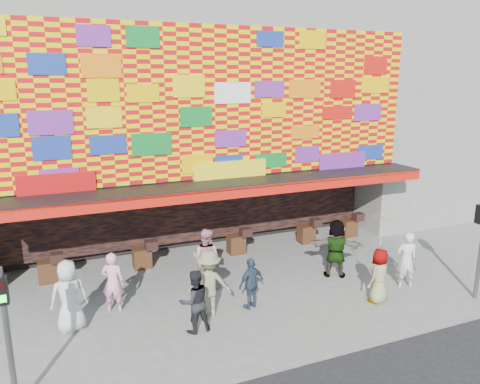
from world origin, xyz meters
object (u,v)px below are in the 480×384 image
(ped_d, at_px, (209,284))
(ped_e, at_px, (251,283))
(signal_left, at_px, (6,324))
(ped_f, at_px, (336,248))
(parasol, at_px, (383,230))
(ped_a, at_px, (69,296))
(ped_c, at_px, (195,301))
(ped_g, at_px, (379,276))
(ped_i, at_px, (206,258))
(ped_h, at_px, (406,260))
(ped_b, at_px, (113,282))

(ped_d, height_order, ped_e, ped_d)
(signal_left, distance_m, ped_f, 9.92)
(parasol, bearing_deg, ped_a, 167.76)
(ped_c, bearing_deg, ped_g, 169.49)
(ped_d, height_order, ped_i, ped_i)
(ped_f, bearing_deg, signal_left, 48.07)
(ped_h, bearing_deg, ped_g, 37.99)
(ped_i, bearing_deg, ped_c, 106.75)
(ped_g, height_order, ped_i, ped_i)
(ped_a, relative_size, parasol, 0.98)
(ped_b, distance_m, ped_f, 7.07)
(signal_left, relative_size, ped_d, 1.61)
(ped_b, relative_size, ped_c, 1.03)
(ped_h, bearing_deg, ped_c, 18.97)
(ped_b, xyz_separation_m, ped_f, (7.06, -0.39, 0.10))
(signal_left, bearing_deg, ped_c, 18.99)
(ped_a, height_order, ped_i, ped_a)
(ped_b, distance_m, ped_i, 2.93)
(signal_left, bearing_deg, ped_g, 5.49)
(ped_h, bearing_deg, signal_left, 26.43)
(ped_d, xyz_separation_m, ped_g, (4.79, -1.17, -0.12))
(ped_a, height_order, ped_h, ped_a)
(signal_left, distance_m, ped_c, 4.50)
(ped_b, height_order, ped_f, ped_f)
(ped_a, xyz_separation_m, ped_g, (8.35, -1.81, -0.14))
(ped_f, bearing_deg, ped_i, 18.74)
(ped_g, bearing_deg, ped_e, -36.73)
(signal_left, distance_m, ped_h, 11.11)
(ped_g, relative_size, ped_i, 0.86)
(ped_d, bearing_deg, signal_left, 43.21)
(ped_b, relative_size, ped_h, 0.96)
(ped_h, distance_m, parasol, 1.99)
(ped_a, bearing_deg, parasol, 162.37)
(ped_c, distance_m, ped_g, 5.43)
(parasol, bearing_deg, ped_h, 18.86)
(ped_b, relative_size, ped_d, 0.93)
(ped_c, relative_size, parasol, 0.86)
(ped_c, height_order, parasol, parasol)
(ped_a, relative_size, ped_i, 1.01)
(ped_d, bearing_deg, ped_g, -174.11)
(ped_d, distance_m, ped_f, 4.75)
(ped_h, height_order, parasol, parasol)
(ped_d, xyz_separation_m, ped_f, (4.67, 0.87, 0.04))
(ped_f, xyz_separation_m, ped_i, (-4.17, 0.88, -0.02))
(ped_b, bearing_deg, ped_a, 51.32)
(ped_g, xyz_separation_m, ped_i, (-4.29, 2.92, 0.13))
(signal_left, bearing_deg, ped_d, 23.64)
(signal_left, bearing_deg, ped_a, 66.27)
(signal_left, bearing_deg, ped_e, 18.60)
(ped_i, bearing_deg, signal_left, 77.80)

